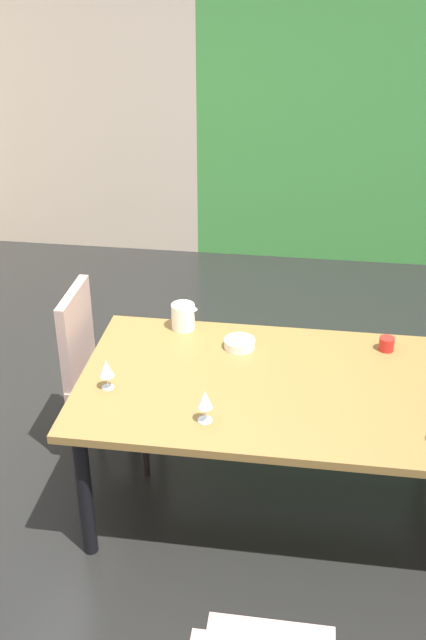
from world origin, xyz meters
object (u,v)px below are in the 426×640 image
cup_front (387,344)px  wine_glass_north (205,400)px  dining_table (293,397)px  pitcher_west (183,316)px  wine_glass_south (106,369)px  serving_bowl_near_shelf (240,343)px  chair_left_far (101,366)px

cup_front → wine_glass_north: bearing=-138.9°
wine_glass_north → dining_table: bearing=42.2°
dining_table → wine_glass_north: wine_glass_north is taller
dining_table → pitcher_west: bearing=143.4°
wine_glass_north → wine_glass_south: 0.52m
wine_glass_south → cup_front: bearing=22.0°
dining_table → serving_bowl_near_shelf: 0.42m
wine_glass_north → serving_bowl_near_shelf: size_ratio=0.98×
chair_left_far → cup_front: 1.50m
wine_glass_south → wine_glass_north: bearing=-21.0°
wine_glass_north → wine_glass_south: wine_glass_north is taller
chair_left_far → pitcher_west: chair_left_far is taller
wine_glass_south → serving_bowl_near_shelf: size_ratio=0.94×
dining_table → wine_glass_south: size_ratio=13.67×
serving_bowl_near_shelf → cup_front: cup_front is taller
wine_glass_north → cup_front: (0.82, 0.71, -0.07)m
wine_glass_south → cup_front: size_ratio=1.92×
chair_left_far → cup_front: chair_left_far is taller
wine_glass_south → pitcher_west: 0.65m
dining_table → serving_bowl_near_shelf: serving_bowl_near_shelf is taller
wine_glass_south → serving_bowl_near_shelf: 0.73m
serving_bowl_near_shelf → pitcher_west: (-0.32, 0.15, 0.05)m
chair_left_far → cup_front: size_ratio=12.88×
serving_bowl_near_shelf → dining_table: bearing=-45.6°
dining_table → wine_glass_south: wine_glass_south is taller
wine_glass_north → serving_bowl_near_shelf: wine_glass_north is taller
pitcher_west → wine_glass_south: bearing=-112.5°
cup_front → pitcher_west: bearing=176.0°
chair_left_far → wine_glass_north: 0.98m
wine_glass_north → cup_front: size_ratio=2.00×
serving_bowl_near_shelf → pitcher_west: size_ratio=1.10×
wine_glass_south → serving_bowl_near_shelf: wine_glass_south is taller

